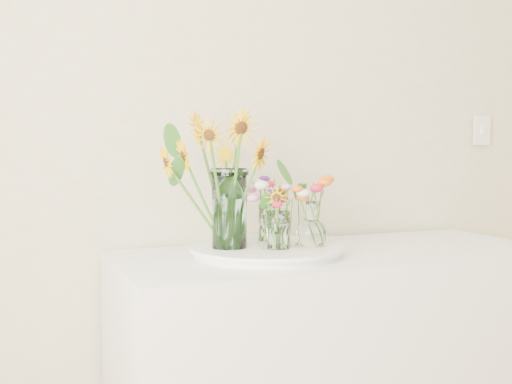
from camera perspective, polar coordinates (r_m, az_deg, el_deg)
tray at (r=1.98m, az=0.92°, el=-5.31°), size 0.45×0.45×0.02m
mason_jar at (r=1.93m, az=-2.40°, el=-1.51°), size 0.12×0.12×0.25m
sunflower_bouquet at (r=1.92m, az=-2.40°, el=1.14°), size 0.70×0.70×0.43m
small_vase_a at (r=1.92m, az=1.99°, el=-3.45°), size 0.08×0.08×0.12m
wildflower_posy_a at (r=1.92m, az=1.99°, el=-2.12°), size 0.21×0.21×0.21m
small_vase_b at (r=1.98m, az=4.95°, el=-2.88°), size 0.11×0.11×0.14m
wildflower_posy_b at (r=1.97m, az=4.96°, el=-1.58°), size 0.21×0.21×0.23m
small_vase_c at (r=2.09m, az=1.22°, el=-2.76°), size 0.09×0.09×0.12m
wildflower_posy_c at (r=2.08m, az=1.22°, el=-1.53°), size 0.19×0.19×0.21m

